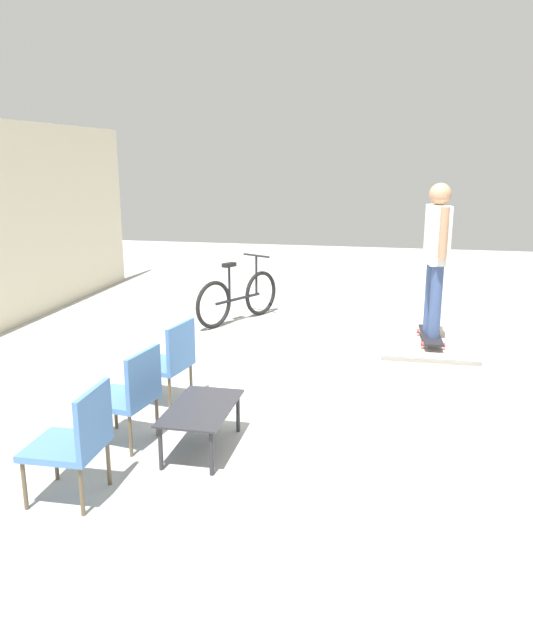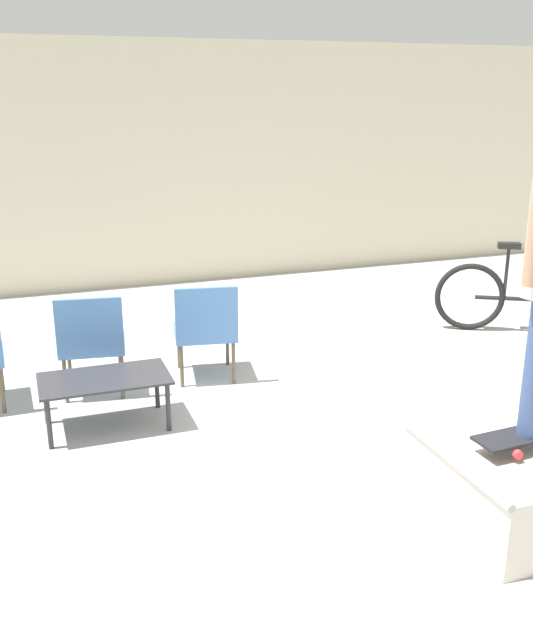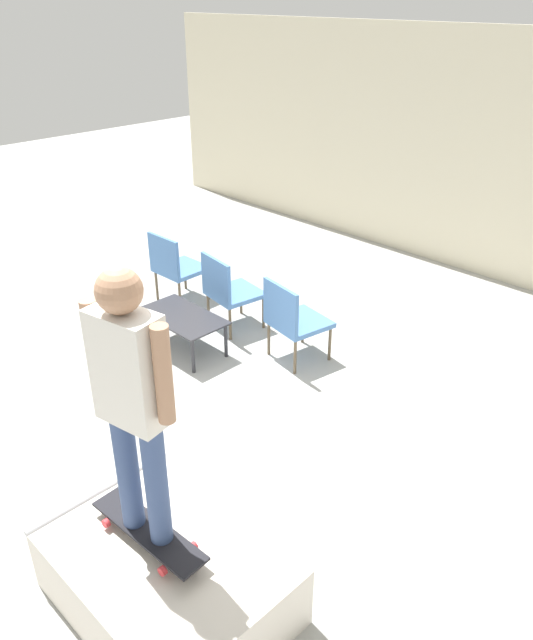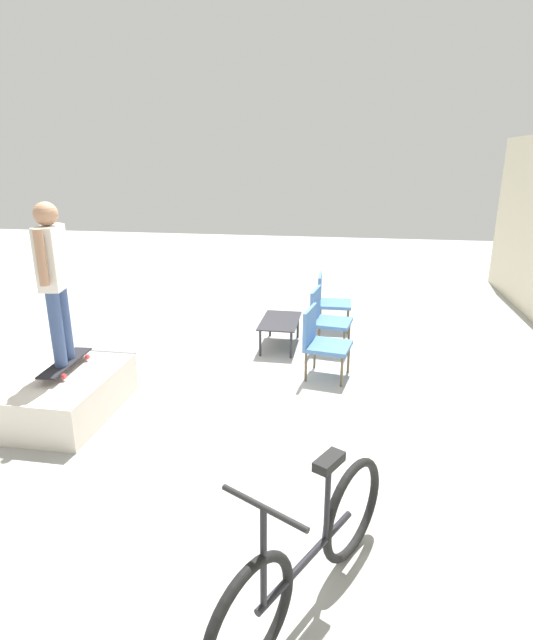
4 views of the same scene
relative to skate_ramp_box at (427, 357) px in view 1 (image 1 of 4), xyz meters
name	(u,v)px [view 1 (image 1 of 4)]	position (x,y,z in m)	size (l,w,h in m)	color
ground_plane	(322,405)	(-1.16, 1.08, -0.22)	(24.00, 24.00, 0.00)	#A8A8A3
skate_ramp_box	(427,357)	(0.00, 0.00, 0.00)	(1.43, 1.03, 0.47)	silver
skateboard_on_ramp	(431,335)	(-0.13, -0.02, 0.30)	(0.86, 0.29, 0.07)	black
person_skater	(437,248)	(-0.13, -0.02, 1.29)	(0.56, 0.27, 1.66)	#384C7A
coffee_table	(201,411)	(-2.36, 1.97, 0.13)	(0.94, 0.53, 0.40)	#2D2D33
patio_chair_left	(76,438)	(-3.31, 2.61, 0.26)	(0.53, 0.53, 0.87)	brown
patio_chair_center	(130,392)	(-2.38, 2.61, 0.26)	(0.59, 0.59, 0.87)	brown
patio_chair_right	(169,359)	(-1.42, 2.62, 0.26)	(0.60, 0.60, 0.87)	brown
bicycle	(238,297)	(1.98, 2.76, 0.16)	(1.59, 0.90, 0.99)	black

